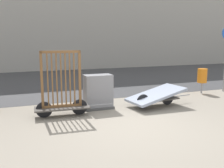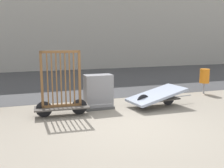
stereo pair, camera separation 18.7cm
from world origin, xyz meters
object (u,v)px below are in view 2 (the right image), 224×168
at_px(bike_cart_with_mattress, 156,96).
at_px(utility_cabinet, 98,93).
at_px(trash_bin, 205,76).
at_px(bike_cart_with_bedframe, 62,94).

height_order(bike_cart_with_mattress, utility_cabinet, utility_cabinet).
bearing_deg(trash_bin, bike_cart_with_mattress, -156.62).
relative_size(bike_cart_with_mattress, utility_cabinet, 2.23).
distance_m(bike_cart_with_bedframe, bike_cart_with_mattress, 3.03).
relative_size(bike_cart_with_bedframe, utility_cabinet, 2.09).
bearing_deg(bike_cart_with_bedframe, bike_cart_with_mattress, 3.60).
distance_m(bike_cart_with_mattress, trash_bin, 3.07).
xyz_separation_m(bike_cart_with_bedframe, utility_cabinet, (1.20, 0.42, -0.14)).
height_order(bike_cart_with_bedframe, bike_cart_with_mattress, bike_cart_with_bedframe).
height_order(bike_cart_with_mattress, trash_bin, trash_bin).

